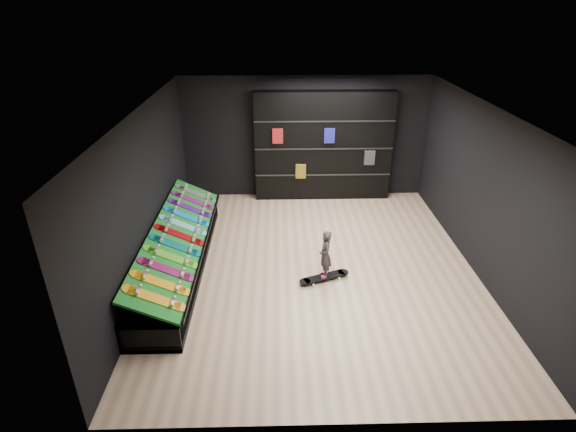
{
  "coord_description": "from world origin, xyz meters",
  "views": [
    {
      "loc": [
        -0.69,
        -7.24,
        4.7
      ],
      "look_at": [
        -0.5,
        0.2,
        1.0
      ],
      "focal_mm": 28.0,
      "sensor_mm": 36.0,
      "label": 1
    }
  ],
  "objects_px": {
    "floor_skateboard": "(324,278)",
    "child": "(325,263)",
    "back_shelving": "(323,146)",
    "display_rack": "(179,258)"
  },
  "relations": [
    {
      "from": "floor_skateboard",
      "to": "child",
      "type": "height_order",
      "value": "child"
    },
    {
      "from": "floor_skateboard",
      "to": "back_shelving",
      "type": "bearing_deg",
      "value": 63.96
    },
    {
      "from": "back_shelving",
      "to": "child",
      "type": "distance_m",
      "value": 3.9
    },
    {
      "from": "display_rack",
      "to": "back_shelving",
      "type": "xyz_separation_m",
      "value": [
        2.99,
        3.32,
        1.09
      ]
    },
    {
      "from": "display_rack",
      "to": "back_shelving",
      "type": "bearing_deg",
      "value": 47.96
    },
    {
      "from": "floor_skateboard",
      "to": "child",
      "type": "distance_m",
      "value": 0.31
    },
    {
      "from": "child",
      "to": "floor_skateboard",
      "type": "bearing_deg",
      "value": -93.82
    },
    {
      "from": "back_shelving",
      "to": "floor_skateboard",
      "type": "distance_m",
      "value": 3.99
    },
    {
      "from": "display_rack",
      "to": "child",
      "type": "height_order",
      "value": "child"
    },
    {
      "from": "back_shelving",
      "to": "display_rack",
      "type": "bearing_deg",
      "value": -132.04
    }
  ]
}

